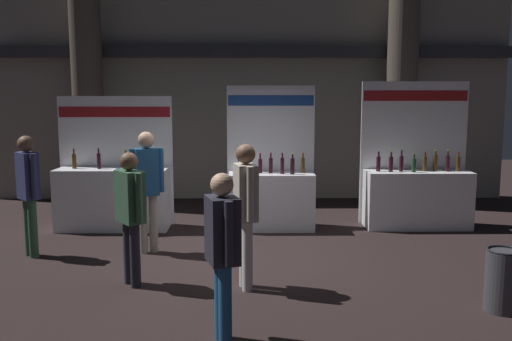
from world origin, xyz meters
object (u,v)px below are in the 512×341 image
exhibitor_booth_1 (271,194)px  visitor_1 (246,204)px  visitor_2 (130,208)px  visitor_4 (147,182)px  visitor_0 (28,186)px  trash_bin (503,280)px  exhibitor_booth_2 (417,192)px  visitor_3 (222,243)px  exhibitor_booth_0 (113,194)px

exhibitor_booth_1 → visitor_1: (-0.42, -2.94, 0.42)m
visitor_1 → visitor_2: size_ratio=1.07×
visitor_1 → visitor_4: size_ratio=0.97×
visitor_1 → visitor_4: visitor_4 is taller
visitor_0 → trash_bin: bearing=-154.2°
exhibitor_booth_2 → trash_bin: size_ratio=3.74×
visitor_4 → visitor_3: bearing=-86.6°
exhibitor_booth_1 → visitor_4: exhibitor_booth_1 is taller
visitor_0 → visitor_1: (3.07, -1.33, 0.01)m
exhibitor_booth_2 → exhibitor_booth_0: bearing=-179.4°
trash_bin → visitor_0: bearing=160.6°
visitor_4 → visitor_1: bearing=-65.8°
visitor_1 → visitor_4: (-1.43, 1.50, 0.03)m
exhibitor_booth_0 → visitor_0: (-0.77, -1.63, 0.40)m
visitor_2 → visitor_1: bearing=47.0°
visitor_4 → exhibitor_booth_2: bearing=-0.4°
visitor_2 → visitor_3: 1.93m
visitor_1 → trash_bin: bearing=61.4°
visitor_3 → visitor_4: (-1.23, 2.91, 0.10)m
trash_bin → exhibitor_booth_0: bearing=143.9°
visitor_1 → visitor_3: 1.42m
exhibitor_booth_0 → visitor_3: (2.10, -4.36, 0.33)m
visitor_1 → visitor_3: visitor_1 is taller
exhibitor_booth_2 → visitor_3: 5.44m
trash_bin → visitor_1: visitor_1 is taller
trash_bin → visitor_2: size_ratio=0.42×
exhibitor_booth_1 → visitor_0: size_ratio=1.42×
exhibitor_booth_1 → visitor_4: size_ratio=1.39×
exhibitor_booth_0 → trash_bin: size_ratio=3.36×
exhibitor_booth_2 → visitor_1: exhibitor_booth_2 is taller
trash_bin → visitor_0: size_ratio=0.39×
exhibitor_booth_0 → visitor_0: exhibitor_booth_0 is taller
trash_bin → visitor_1: bearing=165.5°
visitor_0 → visitor_4: bearing=-129.0°
exhibitor_booth_1 → visitor_1: exhibitor_booth_1 is taller
exhibitor_booth_0 → trash_bin: 6.23m
exhibitor_booth_0 → trash_bin: (5.03, -3.67, -0.27)m
exhibitor_booth_0 → visitor_0: size_ratio=1.32×
trash_bin → visitor_2: 4.23m
visitor_2 → exhibitor_booth_1: bearing=109.8°
exhibitor_booth_0 → exhibitor_booth_2: exhibitor_booth_2 is taller
visitor_3 → visitor_2: bearing=-159.9°
exhibitor_booth_1 → visitor_2: size_ratio=1.52×
exhibitor_booth_0 → visitor_4: size_ratio=1.28×
visitor_4 → visitor_2: bearing=-107.1°
visitor_3 → exhibitor_booth_1: bearing=154.5°
exhibitor_booth_0 → visitor_1: size_ratio=1.32×
exhibitor_booth_1 → trash_bin: (2.31, -3.65, -0.27)m
visitor_0 → visitor_4: visitor_4 is taller
visitor_1 → visitor_3: (-0.20, -1.40, -0.08)m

